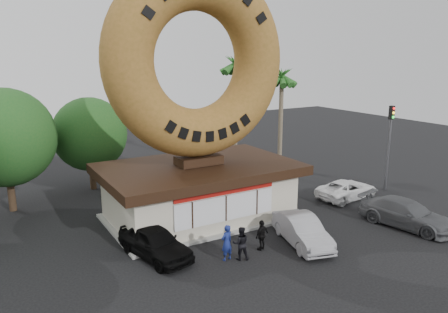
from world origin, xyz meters
name	(u,v)px	position (x,y,z in m)	size (l,w,h in m)	color
ground	(257,256)	(0.00, 0.00, 0.00)	(90.00, 90.00, 0.00)	black
donut_shop	(199,189)	(0.00, 5.98, 1.77)	(11.20, 7.20, 3.80)	beige
giant_donut	(197,61)	(0.00, 6.00, 9.18)	(10.76, 10.76, 2.74)	#97632C
tree_west	(5,138)	(-9.50, 13.00, 4.64)	(6.00, 6.00, 7.65)	#473321
tree_mid	(90,134)	(-4.00, 15.00, 4.02)	(5.20, 5.20, 6.63)	#473321
palm_near	(236,68)	(7.50, 14.00, 8.41)	(2.60, 2.60, 9.75)	#726651
palm_far	(282,80)	(11.00, 12.50, 7.48)	(2.60, 2.60, 8.75)	#726651
street_lamp	(115,123)	(-1.86, 16.00, 4.48)	(2.11, 0.20, 8.00)	#59595E
traffic_signal	(390,137)	(14.00, 3.99, 3.87)	(0.30, 0.38, 6.07)	#59595E
person_left	(227,243)	(-1.42, 0.44, 0.88)	(0.64, 0.42, 1.76)	navy
person_center	(241,243)	(-0.82, 0.16, 0.82)	(0.80, 0.62, 1.64)	black
person_right	(262,235)	(0.65, 0.50, 0.78)	(0.92, 0.38, 1.56)	black
car_black	(155,242)	(-4.23, 2.49, 0.76)	(1.81, 4.49, 1.53)	black
car_silver	(302,230)	(2.83, 0.01, 0.74)	(1.56, 4.48, 1.48)	gray
car_grey	(406,214)	(9.45, -1.18, 0.76)	(2.13, 5.25, 1.52)	#57585C
car_white	(347,189)	(10.23, 4.07, 0.64)	(2.11, 4.58, 1.27)	white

